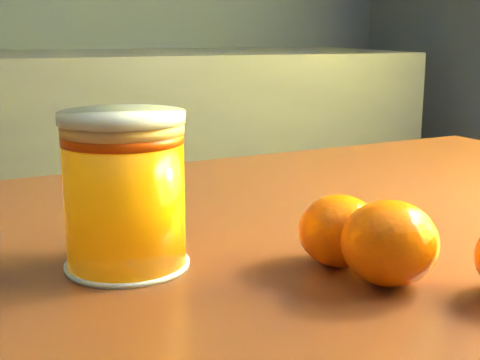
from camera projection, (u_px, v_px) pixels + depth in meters
name	position (u px, v px, depth m)	size (l,w,h in m)	color
table	(308.00, 358.00, 0.57)	(1.15, 0.88, 0.79)	brown
juice_glass	(125.00, 192.00, 0.49)	(0.09, 0.09, 0.11)	orange
orange_front	(389.00, 243.00, 0.46)	(0.07, 0.07, 0.06)	#FF6305
orange_back	(340.00, 231.00, 0.50)	(0.06, 0.06, 0.05)	#FF6305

